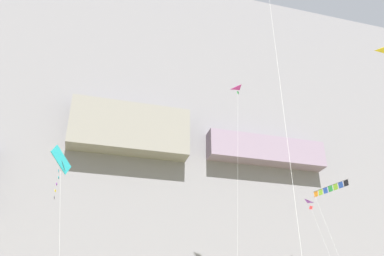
{
  "coord_description": "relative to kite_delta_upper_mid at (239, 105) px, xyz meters",
  "views": [
    {
      "loc": [
        -4.42,
        -2.98,
        2.2
      ],
      "look_at": [
        2.16,
        21.17,
        15.21
      ],
      "focal_mm": 36.92,
      "sensor_mm": 36.0,
      "label": 1
    }
  ],
  "objects": [
    {
      "name": "kite_delta_upper_mid",
      "position": [
        0.0,
        0.0,
        0.0
      ],
      "size": [
        3.8,
        4.28,
        26.0
      ],
      "color": "#CC3399",
      "rests_on": "ground"
    },
    {
      "name": "kite_banner_mid_right",
      "position": [
        10.66,
        1.43,
        -8.33
      ],
      "size": [
        1.78,
        6.74,
        16.48
      ],
      "color": "black",
      "rests_on": "ground"
    },
    {
      "name": "kite_delta_far_left",
      "position": [
        12.88,
        8.33,
        -8.27
      ],
      "size": [
        1.83,
        5.14,
        16.41
      ],
      "color": "purple",
      "rests_on": "ground"
    },
    {
      "name": "cliff_face",
      "position": [
        -10.28,
        26.81,
        4.56
      ],
      "size": [
        180.0,
        26.04,
        57.48
      ],
      "color": "gray",
      "rests_on": "ground"
    },
    {
      "name": "kite_diamond_low_left",
      "position": [
        -16.98,
        -5.05,
        -10.56
      ],
      "size": [
        2.67,
        3.13,
        15.03
      ],
      "color": "teal",
      "rests_on": "ground"
    }
  ]
}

